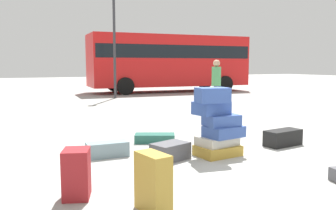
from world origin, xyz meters
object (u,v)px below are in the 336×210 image
object	(u,v)px
suitcase_slate_behind_tower	(107,149)
lamp_post	(114,13)
person_bearded_onlooker	(216,81)
suitcase_teal_foreground_far	(155,138)
suitcase_maroon_right_side	(77,174)
suitcase_tower	(217,126)
suitcase_charcoal_upright_blue	(170,151)
suitcase_black_left_side	(283,138)
parked_bus	(169,59)
suitcase_tan_white_trunk	(153,183)

from	to	relation	value
suitcase_slate_behind_tower	lamp_post	world-z (taller)	lamp_post
suitcase_slate_behind_tower	person_bearded_onlooker	world-z (taller)	person_bearded_onlooker
suitcase_teal_foreground_far	suitcase_maroon_right_side	world-z (taller)	suitcase_maroon_right_side
suitcase_tower	suitcase_charcoal_upright_blue	xyz separation A→B (m)	(-0.82, 0.11, -0.37)
suitcase_black_left_side	person_bearded_onlooker	bearing A→B (deg)	65.43
parked_bus	lamp_post	world-z (taller)	lamp_post
suitcase_black_left_side	lamp_post	bearing A→B (deg)	83.36
suitcase_charcoal_upright_blue	lamp_post	world-z (taller)	lamp_post
suitcase_teal_foreground_far	suitcase_slate_behind_tower	distance (m)	1.32
suitcase_slate_behind_tower	suitcase_maroon_right_side	bearing A→B (deg)	-114.32
suitcase_charcoal_upright_blue	suitcase_tan_white_trunk	distance (m)	2.05
suitcase_slate_behind_tower	parked_bus	xyz separation A→B (m)	(7.12, 12.51, 1.71)
suitcase_tan_white_trunk	suitcase_tower	bearing A→B (deg)	30.95
suitcase_teal_foreground_far	suitcase_maroon_right_side	xyz separation A→B (m)	(-1.96, -2.29, 0.20)
suitcase_slate_behind_tower	lamp_post	size ratio (longest dim) A/B	0.12
suitcase_teal_foreground_far	suitcase_tan_white_trunk	world-z (taller)	suitcase_tan_white_trunk
person_bearded_onlooker	parked_bus	bearing A→B (deg)	-155.87
suitcase_maroon_right_side	lamp_post	size ratio (longest dim) A/B	0.10
suitcase_tan_white_trunk	suitcase_teal_foreground_far	bearing A→B (deg)	56.20
suitcase_maroon_right_side	suitcase_tan_white_trunk	xyz separation A→B (m)	(0.65, -0.74, 0.03)
parked_bus	suitcase_black_left_side	bearing A→B (deg)	-102.89
suitcase_charcoal_upright_blue	suitcase_teal_foreground_far	size ratio (longest dim) A/B	0.75
suitcase_maroon_right_side	suitcase_tan_white_trunk	bearing A→B (deg)	-29.93
suitcase_maroon_right_side	suitcase_slate_behind_tower	size ratio (longest dim) A/B	0.83
suitcase_tower	person_bearded_onlooker	distance (m)	5.47
suitcase_black_left_side	person_bearded_onlooker	world-z (taller)	person_bearded_onlooker
suitcase_tan_white_trunk	person_bearded_onlooker	bearing A→B (deg)	41.85
suitcase_maroon_right_side	person_bearded_onlooker	xyz separation A→B (m)	(5.47, 5.49, 0.73)
suitcase_tan_white_trunk	person_bearded_onlooker	world-z (taller)	person_bearded_onlooker
suitcase_charcoal_upright_blue	suitcase_maroon_right_side	size ratio (longest dim) A/B	1.02
suitcase_black_left_side	parked_bus	world-z (taller)	parked_bus
person_bearded_onlooker	suitcase_charcoal_upright_blue	bearing A→B (deg)	-0.16
suitcase_maroon_right_side	person_bearded_onlooker	distance (m)	7.78
suitcase_slate_behind_tower	person_bearded_onlooker	xyz separation A→B (m)	(4.66, 3.86, 0.89)
suitcase_tan_white_trunk	lamp_post	bearing A→B (deg)	64.62
suitcase_tan_white_trunk	suitcase_charcoal_upright_blue	bearing A→B (deg)	48.85
lamp_post	suitcase_charcoal_upright_blue	bearing A→B (deg)	-102.05
suitcase_slate_behind_tower	suitcase_charcoal_upright_blue	bearing A→B (deg)	-32.55
lamp_post	parked_bus	bearing A→B (deg)	32.34
suitcase_black_left_side	lamp_post	world-z (taller)	lamp_post
suitcase_maroon_right_side	parked_bus	bearing A→B (deg)	79.41
person_bearded_onlooker	lamp_post	xyz separation A→B (m)	(-1.51, 6.13, 2.82)
suitcase_tower	suitcase_charcoal_upright_blue	bearing A→B (deg)	172.33
suitcase_tower	suitcase_slate_behind_tower	distance (m)	1.89
suitcase_black_left_side	suitcase_maroon_right_side	world-z (taller)	suitcase_maroon_right_side
parked_bus	lamp_post	distance (m)	5.12
suitcase_charcoal_upright_blue	suitcase_maroon_right_side	bearing A→B (deg)	-167.45
suitcase_tan_white_trunk	parked_bus	distance (m)	16.63
suitcase_teal_foreground_far	lamp_post	bearing A→B (deg)	102.77
suitcase_tower	parked_bus	xyz separation A→B (m)	(5.42, 13.23, 1.32)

